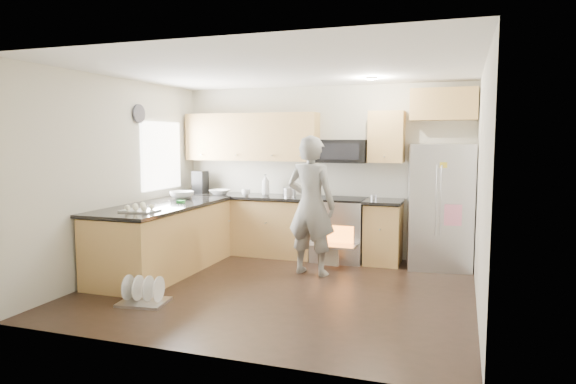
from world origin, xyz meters
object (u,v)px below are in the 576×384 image
(refrigerator, at_px, (439,206))
(dish_rack, at_px, (144,296))
(stove_range, at_px, (339,215))
(person, at_px, (311,206))

(refrigerator, xyz_separation_m, dish_rack, (-2.99, -2.70, -0.78))
(refrigerator, height_order, dish_rack, refrigerator)
(stove_range, distance_m, person, 0.96)
(stove_range, bearing_deg, dish_rack, -120.27)
(stove_range, distance_m, dish_rack, 3.17)
(refrigerator, relative_size, dish_rack, 3.13)
(stove_range, xyz_separation_m, dish_rack, (-1.57, -2.69, -0.59))
(dish_rack, bearing_deg, stove_range, 59.73)
(refrigerator, bearing_deg, person, -157.96)
(dish_rack, bearing_deg, person, 51.98)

